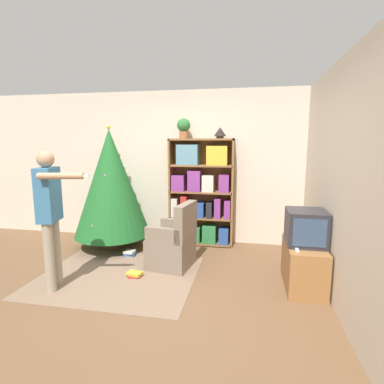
# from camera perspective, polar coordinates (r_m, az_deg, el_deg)

# --- Properties ---
(ground_plane) EXTENTS (14.00, 14.00, 0.00)m
(ground_plane) POSITION_cam_1_polar(r_m,az_deg,el_deg) (3.71, -7.27, -18.33)
(ground_plane) COLOR brown
(wall_back) EXTENTS (8.00, 0.10, 2.60)m
(wall_back) POSITION_cam_1_polar(r_m,az_deg,el_deg) (5.26, -0.82, 4.73)
(wall_back) COLOR beige
(wall_back) RESTS_ON ground_plane
(wall_right) EXTENTS (0.10, 8.00, 2.60)m
(wall_right) POSITION_cam_1_polar(r_m,az_deg,el_deg) (3.30, 27.62, 0.97)
(wall_right) COLOR beige
(wall_right) RESTS_ON ground_plane
(area_rug) EXTENTS (2.01, 1.65, 0.01)m
(area_rug) POSITION_cam_1_polar(r_m,az_deg,el_deg) (4.17, -13.93, -15.22)
(area_rug) COLOR #7F6651
(area_rug) RESTS_ON ground_plane
(bookshelf) EXTENTS (1.07, 0.32, 1.79)m
(bookshelf) POSITION_cam_1_polar(r_m,az_deg,el_deg) (5.03, 1.74, -0.25)
(bookshelf) COLOR brown
(bookshelf) RESTS_ON ground_plane
(tv_stand) EXTENTS (0.42, 0.83, 0.54)m
(tv_stand) POSITION_cam_1_polar(r_m,az_deg,el_deg) (3.93, 20.43, -12.93)
(tv_stand) COLOR #996638
(tv_stand) RESTS_ON ground_plane
(television) EXTENTS (0.43, 0.47, 0.41)m
(television) POSITION_cam_1_polar(r_m,az_deg,el_deg) (3.78, 20.84, -6.30)
(television) COLOR #28282D
(television) RESTS_ON tv_stand
(game_remote) EXTENTS (0.04, 0.12, 0.02)m
(game_remote) POSITION_cam_1_polar(r_m,az_deg,el_deg) (3.59, 19.33, -10.27)
(game_remote) COLOR white
(game_remote) RESTS_ON tv_stand
(christmas_tree) EXTENTS (1.22, 1.22, 2.01)m
(christmas_tree) POSITION_cam_1_polar(r_m,az_deg,el_deg) (5.03, -15.18, 1.64)
(christmas_tree) COLOR #4C3323
(christmas_tree) RESTS_ON ground_plane
(armchair) EXTENTS (0.65, 0.65, 0.92)m
(armchair) POSITION_cam_1_polar(r_m,az_deg,el_deg) (4.23, -3.53, -9.95)
(armchair) COLOR #7A6B5B
(armchair) RESTS_ON ground_plane
(standing_person) EXTENTS (0.69, 0.46, 1.64)m
(standing_person) POSITION_cam_1_polar(r_m,az_deg,el_deg) (3.81, -25.41, -2.92)
(standing_person) COLOR #9E937F
(standing_person) RESTS_ON ground_plane
(potted_plant) EXTENTS (0.22, 0.22, 0.33)m
(potted_plant) POSITION_cam_1_polar(r_m,az_deg,el_deg) (5.03, -1.59, 12.28)
(potted_plant) COLOR #935B38
(potted_plant) RESTS_ON bookshelf
(table_lamp) EXTENTS (0.20, 0.20, 0.18)m
(table_lamp) POSITION_cam_1_polar(r_m,az_deg,el_deg) (4.93, 5.37, 11.27)
(table_lamp) COLOR #473828
(table_lamp) RESTS_ON bookshelf
(book_pile_near_tree) EXTENTS (0.18, 0.17, 0.09)m
(book_pile_near_tree) POSITION_cam_1_polar(r_m,az_deg,el_deg) (4.79, -11.75, -11.36)
(book_pile_near_tree) COLOR #5B899E
(book_pile_near_tree) RESTS_ON ground_plane
(book_pile_by_chair) EXTENTS (0.22, 0.17, 0.06)m
(book_pile_by_chair) POSITION_cam_1_polar(r_m,az_deg,el_deg) (4.10, -10.85, -15.15)
(book_pile_by_chair) COLOR #B22D28
(book_pile_by_chair) RESTS_ON ground_plane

